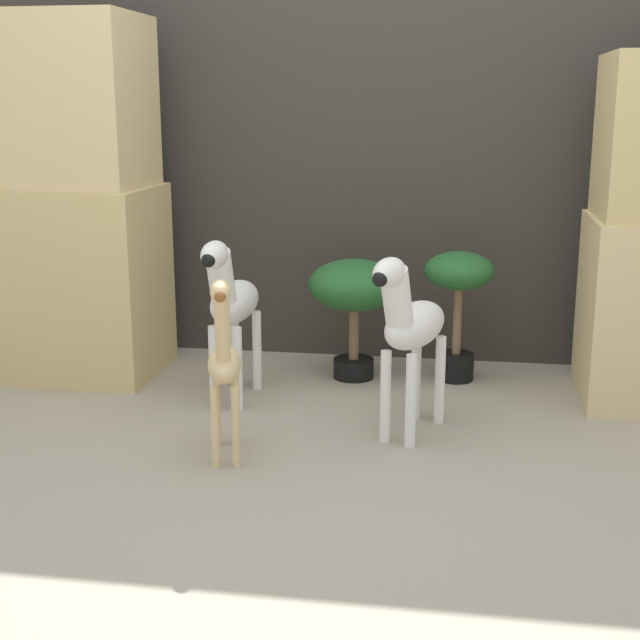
% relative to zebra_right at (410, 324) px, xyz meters
% --- Properties ---
extents(ground_plane, '(14.00, 14.00, 0.00)m').
position_rel_zebra_right_xyz_m(ground_plane, '(-0.24, -0.47, -0.42)').
color(ground_plane, '#9E937F').
extents(wall_back, '(6.40, 0.08, 2.20)m').
position_rel_zebra_right_xyz_m(wall_back, '(-0.24, 1.05, 0.68)').
color(wall_back, '#38332D').
rests_on(wall_back, ground_plane).
extents(rock_pillar_left, '(0.70, 0.56, 1.52)m').
position_rel_zebra_right_xyz_m(rock_pillar_left, '(-1.49, 0.57, 0.32)').
color(rock_pillar_left, '#D1B775').
rests_on(rock_pillar_left, ground_plane).
extents(zebra_right, '(0.29, 0.52, 0.68)m').
position_rel_zebra_right_xyz_m(zebra_right, '(0.00, 0.00, 0.00)').
color(zebra_right, white).
rests_on(zebra_right, ground_plane).
extents(zebra_left, '(0.18, 0.53, 0.68)m').
position_rel_zebra_right_xyz_m(zebra_left, '(-0.71, 0.26, 0.00)').
color(zebra_left, white).
rests_on(zebra_left, ground_plane).
extents(giraffe_figurine, '(0.18, 0.42, 0.65)m').
position_rel_zebra_right_xyz_m(giraffe_figurine, '(-0.58, -0.32, -0.07)').
color(giraffe_figurine, '#E0C184').
rests_on(giraffe_figurine, ground_plane).
extents(potted_palm_front, '(0.29, 0.29, 0.56)m').
position_rel_zebra_right_xyz_m(potted_palm_front, '(0.16, 0.70, -0.01)').
color(potted_palm_front, black).
rests_on(potted_palm_front, ground_plane).
extents(potted_palm_back, '(0.39, 0.39, 0.52)m').
position_rel_zebra_right_xyz_m(potted_palm_back, '(-0.28, 0.66, -0.03)').
color(potted_palm_back, black).
rests_on(potted_palm_back, ground_plane).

